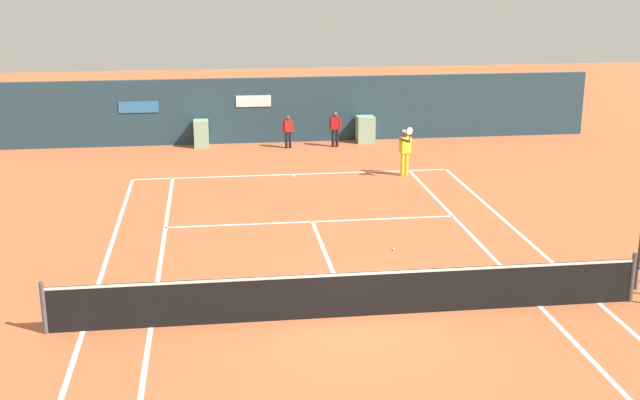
% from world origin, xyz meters
% --- Properties ---
extents(ground_plane, '(80.00, 80.00, 0.01)m').
position_xyz_m(ground_plane, '(-0.00, 0.58, 0.00)').
color(ground_plane, '#BC6038').
extents(tennis_net, '(12.10, 0.10, 1.07)m').
position_xyz_m(tennis_net, '(0.00, 0.00, 0.51)').
color(tennis_net, '#4C4C51').
rests_on(tennis_net, ground_plane).
extents(sponsor_back_wall, '(25.00, 1.02, 2.54)m').
position_xyz_m(sponsor_back_wall, '(0.02, 16.97, 1.23)').
color(sponsor_back_wall, '#233D4C').
rests_on(sponsor_back_wall, ground_plane).
extents(player_on_baseline, '(0.48, 0.80, 1.78)m').
position_xyz_m(player_on_baseline, '(3.68, 11.05, 0.94)').
color(player_on_baseline, yellow).
rests_on(player_on_baseline, ground_plane).
extents(ball_kid_right_post, '(0.42, 0.18, 1.27)m').
position_xyz_m(ball_kid_right_post, '(0.23, 15.77, 0.73)').
color(ball_kid_right_post, black).
rests_on(ball_kid_right_post, ground_plane).
extents(ball_kid_centre_post, '(0.45, 0.23, 1.36)m').
position_xyz_m(ball_kid_centre_post, '(2.04, 15.77, 0.79)').
color(ball_kid_centre_post, black).
rests_on(ball_kid_centre_post, ground_plane).
extents(tennis_ball_mid_court, '(0.07, 0.07, 0.07)m').
position_xyz_m(tennis_ball_mid_court, '(1.72, 3.79, 0.03)').
color(tennis_ball_mid_court, '#CCE033').
rests_on(tennis_ball_mid_court, ground_plane).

